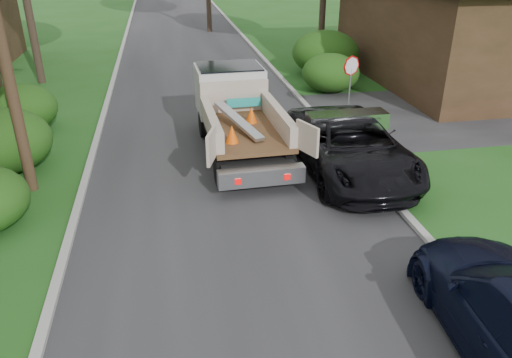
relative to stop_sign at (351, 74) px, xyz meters
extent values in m
plane|color=#1D4F16|center=(-5.20, -9.00, -1.78)|extent=(120.00, 120.00, 0.00)
cube|color=#28282B|center=(-5.20, 1.00, -1.77)|extent=(8.00, 90.00, 0.02)
cube|color=#28282B|center=(6.80, 0.00, -1.77)|extent=(16.00, 7.00, 0.02)
cube|color=#9E9E99|center=(-9.30, 1.00, -1.72)|extent=(0.20, 90.00, 0.12)
cube|color=#9E9E99|center=(-1.10, 1.00, -1.72)|extent=(0.20, 90.00, 0.12)
cylinder|color=slate|center=(0.00, 0.00, -0.78)|extent=(0.06, 0.06, 2.00)
cylinder|color=#B20A0A|center=(0.00, 0.00, 0.32)|extent=(0.71, 0.32, 0.76)
cube|color=#342415|center=(7.80, 5.00, 0.47)|extent=(9.00, 12.00, 4.50)
ellipsoid|color=#1A3E0E|center=(-11.70, -2.50, -0.84)|extent=(2.86, 2.86, 1.87)
ellipsoid|color=#1A3E0E|center=(-12.00, 1.00, -0.93)|extent=(2.60, 2.60, 1.70)
ellipsoid|color=#1A3E0E|center=(0.60, 4.00, -0.93)|extent=(2.60, 2.60, 1.70)
ellipsoid|color=#1A3E0E|center=(1.30, 7.00, -0.67)|extent=(3.38, 3.38, 2.21)
cylinder|color=black|center=(-5.58, -0.75, -1.31)|extent=(0.34, 0.94, 0.93)
cylinder|color=black|center=(-3.61, -0.69, -1.31)|extent=(0.34, 0.94, 0.93)
cylinder|color=black|center=(-5.47, -4.67, -1.31)|extent=(0.34, 0.94, 0.93)
cylinder|color=black|center=(-3.50, -4.62, -1.31)|extent=(0.34, 0.94, 0.93)
cube|color=black|center=(-4.54, -2.58, -1.14)|extent=(2.23, 6.05, 0.25)
cube|color=silver|center=(-4.60, -0.41, -0.23)|extent=(2.32, 1.92, 1.60)
cube|color=black|center=(-4.60, -0.41, 0.34)|extent=(2.16, 1.76, 0.57)
cube|color=#472D19|center=(-4.52, -3.30, -0.74)|extent=(2.38, 3.78, 0.12)
cube|color=beige|center=(-4.57, -1.44, -0.18)|extent=(2.28, 0.17, 1.03)
cube|color=beige|center=(-5.56, -3.33, -0.38)|extent=(0.36, 3.52, 0.62)
cube|color=beige|center=(-3.49, -3.27, -0.38)|extent=(0.36, 3.52, 0.62)
cube|color=silver|center=(-4.46, -5.52, -1.21)|extent=(2.39, 0.43, 0.47)
cube|color=#B20505|center=(-5.13, -5.73, -1.21)|extent=(0.17, 0.05, 0.17)
cube|color=#B20505|center=(-3.78, -5.69, -1.21)|extent=(0.17, 0.05, 0.17)
cube|color=beige|center=(-5.76, -5.40, -0.28)|extent=(0.37, 0.91, 0.83)
cube|color=beige|center=(-3.17, -5.33, -0.28)|extent=(0.42, 0.90, 0.83)
cube|color=silver|center=(-4.73, -3.20, -0.39)|extent=(1.19, 2.62, 0.48)
cone|color=#F2590A|center=(-5.07, -4.25, -0.42)|extent=(0.38, 0.38, 0.52)
cone|color=#F2590A|center=(-4.23, -2.67, -0.42)|extent=(0.38, 0.38, 0.52)
cube|color=#148C84|center=(-4.31, -1.69, -0.32)|extent=(1.14, 0.13, 0.29)
imported|color=black|center=(-1.60, -4.50, -0.94)|extent=(2.84, 6.08, 1.68)
camera|label=1|loc=(-6.82, -17.40, 4.58)|focal=35.00mm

